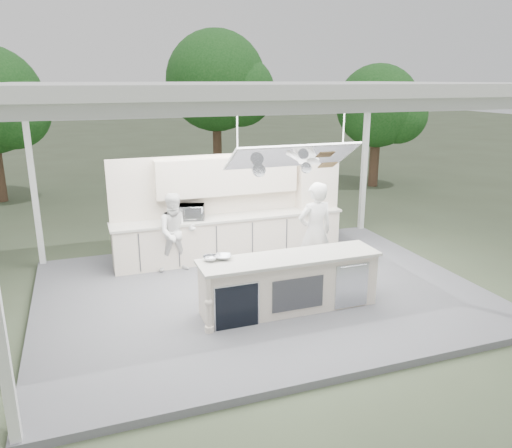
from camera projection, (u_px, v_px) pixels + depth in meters
name	position (u px, v px, depth m)	size (l,w,h in m)	color
ground	(260.00, 296.00, 9.37)	(90.00, 90.00, 0.00)	#434F36
stage_deck	(260.00, 293.00, 9.35)	(8.00, 6.00, 0.12)	#57575B
tent	(261.00, 92.00, 8.32)	(8.20, 6.20, 3.86)	white
demo_island	(288.00, 283.00, 8.44)	(3.10, 0.79, 0.95)	beige
back_counter	(230.00, 237.00, 10.92)	(5.08, 0.72, 0.95)	beige
back_wall_unit	(246.00, 190.00, 10.98)	(5.05, 0.48, 2.25)	beige
tree_cluster	(159.00, 98.00, 17.23)	(19.55, 9.40, 5.85)	#4F3827
head_chef	(315.00, 232.00, 9.51)	(0.72, 0.47, 1.96)	white
sous_chef	(176.00, 232.00, 10.08)	(0.79, 0.62, 1.63)	white
toaster_oven	(191.00, 212.00, 10.49)	(0.56, 0.38, 0.31)	silver
bowl_large	(223.00, 257.00, 8.19)	(0.28, 0.28, 0.07)	silver
bowl_small	(210.00, 258.00, 8.12)	(0.25, 0.25, 0.08)	#B7B9BE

